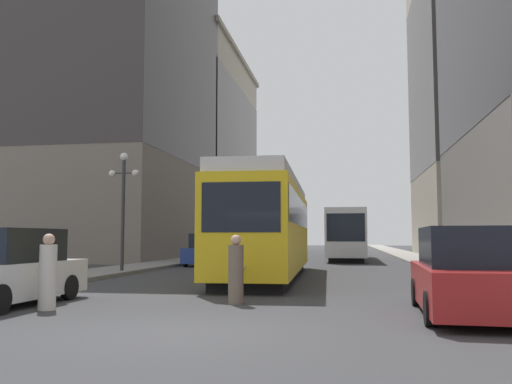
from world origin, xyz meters
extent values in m
plane|color=#38383A|center=(0.00, 0.00, 0.00)|extent=(200.00, 200.00, 0.00)
cube|color=gray|center=(-7.80, 40.00, 0.07)|extent=(2.67, 120.00, 0.15)
cube|color=gray|center=(7.80, 40.00, 0.07)|extent=(2.67, 120.00, 0.15)
cube|color=black|center=(-0.34, 12.43, 0.17)|extent=(2.66, 12.80, 0.35)
cube|color=gold|center=(-0.34, 12.43, 1.90)|extent=(3.09, 13.91, 3.10)
cube|color=black|center=(-0.34, 12.43, 2.60)|extent=(3.10, 13.36, 1.08)
cube|color=silver|center=(-0.34, 12.43, 3.67)|extent=(2.87, 13.63, 0.44)
cube|color=black|center=(-0.09, 5.54, 2.44)|extent=(2.21, 0.16, 1.40)
sphere|color=#F2EACC|center=(-0.09, 5.47, 0.80)|extent=(0.24, 0.24, 0.24)
cube|color=black|center=(2.70, 30.45, 0.17)|extent=(2.18, 11.74, 0.35)
cube|color=silver|center=(2.70, 30.45, 1.90)|extent=(2.56, 12.76, 3.10)
cube|color=black|center=(2.70, 30.45, 2.44)|extent=(2.59, 12.25, 1.30)
cube|color=black|center=(2.70, 24.09, 2.21)|extent=(2.30, 0.08, 1.71)
cylinder|color=black|center=(-6.09, 27.44, 0.32)|extent=(0.21, 0.65, 0.64)
cylinder|color=black|center=(-5.95, 30.43, 0.32)|extent=(0.21, 0.65, 0.64)
cylinder|color=black|center=(-4.39, 27.35, 0.32)|extent=(0.21, 0.65, 0.64)
cylinder|color=black|center=(-4.24, 30.34, 0.32)|extent=(0.21, 0.65, 0.64)
cube|color=slate|center=(-5.17, 28.89, 0.60)|extent=(2.03, 4.91, 0.84)
cube|color=black|center=(-5.16, 29.01, 1.42)|extent=(1.71, 2.73, 0.80)
cylinder|color=black|center=(-6.00, 4.02, 0.32)|extent=(0.19, 0.64, 0.64)
cylinder|color=black|center=(-4.29, 3.99, 0.32)|extent=(0.19, 0.64, 0.64)
cube|color=silver|center=(-5.17, 2.61, 0.60)|extent=(1.87, 4.52, 0.84)
cube|color=black|center=(-5.17, 2.72, 1.42)|extent=(1.62, 2.50, 0.80)
cylinder|color=black|center=(6.08, 4.18, 0.32)|extent=(0.21, 0.65, 0.64)
cylinder|color=black|center=(4.38, 4.25, 0.32)|extent=(0.21, 0.65, 0.64)
cylinder|color=black|center=(4.25, 1.24, 0.32)|extent=(0.21, 0.65, 0.64)
cube|color=maroon|center=(5.17, 2.71, 0.60)|extent=(2.00, 4.92, 0.84)
cube|color=black|center=(5.16, 2.59, 1.42)|extent=(1.69, 2.73, 0.80)
cylinder|color=black|center=(-6.03, 19.73, 0.32)|extent=(0.18, 0.64, 0.64)
cylinder|color=black|center=(-6.02, 22.60, 0.32)|extent=(0.18, 0.64, 0.64)
cylinder|color=black|center=(-4.32, 19.72, 0.32)|extent=(0.18, 0.64, 0.64)
cylinder|color=black|center=(-4.31, 22.59, 0.32)|extent=(0.18, 0.64, 0.64)
cube|color=navy|center=(-5.17, 21.16, 0.60)|extent=(1.82, 4.64, 0.84)
cube|color=black|center=(-5.17, 21.28, 1.42)|extent=(1.60, 2.55, 0.80)
cylinder|color=#6B5B4C|center=(0.12, 3.88, 0.71)|extent=(0.37, 0.37, 1.43)
sphere|color=tan|center=(0.12, 3.88, 1.54)|extent=(0.25, 0.25, 0.25)
cylinder|color=beige|center=(-3.79, 2.11, 0.72)|extent=(0.38, 0.38, 1.44)
sphere|color=tan|center=(-3.79, 2.11, 1.56)|extent=(0.26, 0.26, 0.26)
cylinder|color=#333338|center=(-7.07, 13.59, 2.61)|extent=(0.16, 0.16, 4.91)
sphere|color=white|center=(-7.07, 13.59, 5.23)|extent=(0.36, 0.36, 0.36)
sphere|color=white|center=(-7.62, 13.59, 4.47)|extent=(0.31, 0.31, 0.31)
sphere|color=white|center=(-6.52, 13.59, 4.47)|extent=(0.31, 0.31, 0.31)
cube|color=#333338|center=(-7.07, 13.59, 4.47)|extent=(1.10, 0.06, 0.06)
cube|color=#B2A893|center=(-15.72, 50.21, 10.99)|extent=(13.17, 22.69, 21.98)
cube|color=#595451|center=(-15.72, 50.21, 12.09)|extent=(13.21, 22.73, 13.19)
cube|color=gray|center=(-15.72, 50.21, 22.23)|extent=(13.77, 23.29, 0.50)
cube|color=slate|center=(-15.35, 30.13, 14.55)|extent=(12.42, 18.38, 29.10)
cube|color=#3D3838|center=(-15.35, 30.13, 16.00)|extent=(12.46, 18.42, 17.46)
cube|color=#B2A893|center=(14.66, 38.61, 14.11)|extent=(11.06, 15.78, 28.21)
cube|color=#595451|center=(14.66, 38.61, 15.52)|extent=(11.10, 15.82, 16.93)
camera|label=1|loc=(2.80, -9.00, 1.61)|focal=37.69mm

